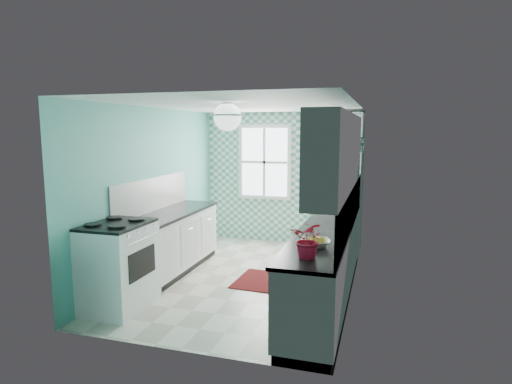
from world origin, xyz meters
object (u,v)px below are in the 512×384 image
(microwave, at_px, (340,144))
(fruit_bowl, at_px, (316,243))
(ceiling_light, at_px, (227,117))
(potted_plant, at_px, (309,239))
(sink, at_px, (335,215))
(stove, at_px, (117,264))
(fridge, at_px, (338,203))

(microwave, bearing_deg, fruit_bowl, 92.86)
(ceiling_light, height_order, microwave, ceiling_light)
(ceiling_light, xyz_separation_m, potted_plant, (1.20, -1.02, -1.20))
(sink, bearing_deg, stove, -139.23)
(stove, bearing_deg, fridge, 51.22)
(fridge, height_order, fruit_bowl, fridge)
(stove, height_order, microwave, microwave)
(ceiling_light, height_order, sink, ceiling_light)
(ceiling_light, relative_size, microwave, 0.70)
(microwave, bearing_deg, ceiling_light, 67.96)
(stove, distance_m, microwave, 4.20)
(potted_plant, bearing_deg, microwave, 91.43)
(fruit_bowl, bearing_deg, potted_plant, -90.00)
(sink, xyz_separation_m, potted_plant, (-0.00, -2.27, 0.20))
(fridge, relative_size, sink, 3.35)
(ceiling_light, relative_size, sink, 0.66)
(fridge, height_order, microwave, microwave)
(ceiling_light, height_order, stove, ceiling_light)
(ceiling_light, xyz_separation_m, stove, (-1.20, -0.65, -1.78))
(fridge, distance_m, sink, 1.34)
(fridge, height_order, potted_plant, fridge)
(microwave, bearing_deg, potted_plant, 92.66)
(stove, height_order, potted_plant, potted_plant)
(fridge, distance_m, fruit_bowl, 3.16)
(fruit_bowl, bearing_deg, ceiling_light, 154.29)
(ceiling_light, xyz_separation_m, microwave, (1.11, 2.58, -0.40))
(sink, height_order, fruit_bowl, sink)
(microwave, bearing_deg, fridge, 54.85)
(potted_plant, bearing_deg, ceiling_light, 139.57)
(stove, bearing_deg, sink, 35.09)
(stove, xyz_separation_m, sink, (2.40, 1.90, 0.39))
(ceiling_light, distance_m, fridge, 3.15)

